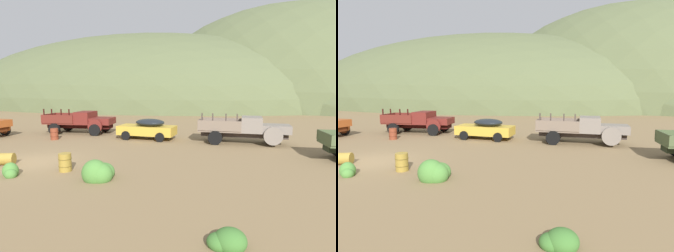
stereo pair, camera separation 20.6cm
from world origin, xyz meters
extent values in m
plane|color=olive|center=(0.00, 0.00, 0.00)|extent=(300.00, 300.00, 0.00)
ellipsoid|color=#56603D|center=(-17.65, 55.44, 0.00)|extent=(101.48, 61.99, 33.83)
ellipsoid|color=#56603D|center=(18.35, 73.35, 0.00)|extent=(76.89, 80.58, 50.45)
cube|color=#B7B2A8|center=(-7.72, 5.05, 1.09)|extent=(0.09, 1.18, 0.44)
cylinder|color=#A34C1E|center=(-8.78, 6.09, 0.76)|extent=(1.20, 0.19, 1.20)
cylinder|color=black|center=(-8.78, 6.14, 0.48)|extent=(0.96, 0.29, 0.96)
cube|color=black|center=(-3.49, 8.98, 0.66)|extent=(5.66, 1.88, 0.36)
cube|color=maroon|center=(-1.46, 9.30, 1.11)|extent=(2.02, 2.07, 0.55)
cube|color=#B7B2A8|center=(-0.65, 9.43, 1.09)|extent=(0.27, 1.24, 0.44)
cylinder|color=maroon|center=(-1.53, 8.20, 0.76)|extent=(1.21, 0.37, 1.20)
cylinder|color=maroon|center=(-1.86, 10.33, 0.76)|extent=(1.21, 0.37, 1.20)
cube|color=maroon|center=(-2.97, 9.06, 1.36)|extent=(1.60, 2.26, 1.05)
cube|color=black|center=(-2.40, 9.15, 1.57)|extent=(0.33, 1.75, 0.59)
cube|color=maroon|center=(-5.00, 8.74, 0.90)|extent=(3.12, 2.59, 0.12)
cube|color=maroon|center=(-4.83, 7.67, 1.31)|extent=(2.80, 0.54, 0.70)
cube|color=maroon|center=(-5.17, 9.82, 1.31)|extent=(2.80, 0.54, 0.70)
cube|color=maroon|center=(-6.33, 8.53, 1.31)|extent=(0.44, 2.17, 0.70)
cube|color=black|center=(-5.94, 7.49, 1.91)|extent=(0.09, 0.09, 0.50)
cube|color=black|center=(-5.24, 7.60, 1.91)|extent=(0.09, 0.09, 0.50)
cube|color=black|center=(-4.41, 7.73, 1.91)|extent=(0.09, 0.09, 0.50)
cube|color=black|center=(-3.71, 7.84, 1.91)|extent=(0.09, 0.09, 0.50)
cylinder|color=black|center=(-1.52, 8.14, 0.48)|extent=(0.99, 0.43, 0.96)
cylinder|color=black|center=(-1.87, 10.38, 0.48)|extent=(0.99, 0.43, 0.96)
cylinder|color=black|center=(-5.05, 7.58, 0.48)|extent=(0.99, 0.43, 0.96)
cylinder|color=black|center=(-5.40, 9.82, 0.48)|extent=(0.99, 0.43, 0.96)
cube|color=gold|center=(3.08, 8.14, 0.68)|extent=(4.36, 1.84, 0.68)
ellipsoid|color=black|center=(3.34, 8.14, 1.28)|extent=(2.27, 1.61, 0.57)
ellipsoid|color=gold|center=(1.12, 8.12, 0.75)|extent=(0.97, 1.45, 0.61)
cylinder|color=black|center=(1.72, 9.02, 0.34)|extent=(0.68, 0.21, 0.68)
cylinder|color=black|center=(1.74, 7.22, 0.34)|extent=(0.68, 0.21, 0.68)
cylinder|color=black|center=(4.41, 9.05, 0.34)|extent=(0.68, 0.21, 0.68)
cylinder|color=black|center=(4.43, 7.25, 0.34)|extent=(0.68, 0.21, 0.68)
cube|color=#3D322D|center=(10.18, 8.55, 0.66)|extent=(5.85, 1.16, 0.36)
cube|color=slate|center=(12.32, 8.64, 1.11)|extent=(1.90, 1.73, 0.55)
cube|color=#B7B2A8|center=(13.18, 8.67, 1.09)|extent=(0.12, 1.14, 0.44)
cylinder|color=slate|center=(12.11, 7.64, 0.76)|extent=(1.21, 0.23, 1.20)
cylinder|color=slate|center=(12.04, 9.61, 0.76)|extent=(1.21, 0.23, 1.20)
cube|color=slate|center=(10.73, 8.58, 1.36)|extent=(1.42, 1.96, 1.05)
cube|color=black|center=(11.33, 8.60, 1.57)|extent=(0.11, 1.62, 0.59)
cube|color=#746354|center=(8.59, 8.49, 0.90)|extent=(3.02, 2.11, 0.12)
cube|color=#746354|center=(8.62, 7.50, 1.31)|extent=(2.94, 0.21, 0.70)
cube|color=#746354|center=(8.55, 9.49, 1.31)|extent=(2.94, 0.21, 0.70)
cube|color=#746354|center=(7.18, 8.44, 1.31)|extent=(0.18, 1.99, 0.70)
cube|color=#3D322D|center=(7.45, 7.45, 1.91)|extent=(0.08, 0.08, 0.50)
cube|color=#3D322D|center=(8.18, 7.48, 1.91)|extent=(0.08, 0.08, 0.50)
cube|color=#3D322D|center=(9.07, 7.51, 1.91)|extent=(0.08, 0.08, 0.50)
cube|color=#3D322D|center=(9.80, 7.54, 1.91)|extent=(0.08, 0.08, 0.50)
cylinder|color=black|center=(12.03, 9.67, 0.48)|extent=(0.97, 0.32, 0.96)
cylinder|color=black|center=(8.38, 7.45, 0.48)|extent=(0.97, 0.32, 0.96)
cylinder|color=black|center=(8.30, 9.52, 0.48)|extent=(0.97, 0.32, 0.96)
cube|color=#495735|center=(14.53, 5.15, 1.23)|extent=(0.35, 2.02, 0.55)
cylinder|color=olive|center=(2.62, -0.83, 0.42)|extent=(0.57, 0.57, 0.84)
torus|color=brown|center=(2.62, -0.83, 0.59)|extent=(0.61, 0.61, 0.03)
torus|color=brown|center=(2.62, -0.83, 0.25)|extent=(0.61, 0.61, 0.03)
cylinder|color=olive|center=(-0.98, -0.85, 0.30)|extent=(1.05, 0.90, 0.60)
cylinder|color=brown|center=(-3.49, 5.73, 0.43)|extent=(0.56, 0.56, 0.86)
torus|color=#552315|center=(-3.49, 5.73, 0.60)|extent=(0.61, 0.61, 0.03)
torus|color=#552315|center=(-3.49, 5.73, 0.26)|extent=(0.61, 0.61, 0.03)
ellipsoid|color=#3D702D|center=(10.48, -4.85, 0.17)|extent=(0.81, 0.73, 0.62)
ellipsoid|color=#3D702D|center=(10.24, -4.91, 0.12)|extent=(0.63, 0.57, 0.44)
ellipsoid|color=#4C8438|center=(0.96, -2.31, 0.13)|extent=(0.53, 0.48, 0.48)
ellipsoid|color=#4C8438|center=(0.78, -2.13, 0.11)|extent=(0.47, 0.42, 0.41)
ellipsoid|color=#4C8438|center=(0.75, -2.11, 0.21)|extent=(0.70, 0.63, 0.75)
ellipsoid|color=#4C8438|center=(4.67, -1.55, 0.31)|extent=(1.13, 1.02, 1.14)
ellipsoid|color=#4C8438|center=(4.78, -1.03, 0.22)|extent=(0.95, 0.86, 0.81)
ellipsoid|color=#4C8438|center=(4.89, -1.50, 0.27)|extent=(1.05, 0.95, 0.97)
camera|label=1|loc=(10.93, -11.16, 3.76)|focal=29.34mm
camera|label=2|loc=(11.13, -11.10, 3.76)|focal=29.34mm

